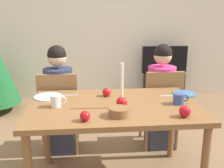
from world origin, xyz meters
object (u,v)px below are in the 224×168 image
mug_right (179,99)px  dining_table (114,114)px  person_left_child (59,102)px  apple_by_right_mug (107,92)px  plate_left (48,97)px  mug_left (56,101)px  tv (165,60)px  apple_by_left_plate (185,111)px  person_right_child (161,99)px  candle_centerpiece (122,99)px  plate_right (184,94)px  chair_right (161,104)px  apple_near_candle (85,116)px  chair_left (59,108)px  bowl_walnuts (119,112)px  tv_stand (163,86)px

mug_right → dining_table: bearing=175.7°
person_left_child → apple_by_right_mug: 0.67m
plate_left → mug_left: 0.27m
mug_left → mug_right: size_ratio=0.95×
tv → apple_by_right_mug: size_ratio=9.98×
mug_right → apple_by_left_plate: size_ratio=1.55×
person_right_child → mug_left: bearing=-148.1°
candle_centerpiece → dining_table: bearing=120.3°
tv → mug_right: 2.41m
dining_table → apple_by_right_mug: (-0.05, 0.22, 0.12)m
plate_right → apple_by_left_plate: 0.57m
dining_table → plate_right: size_ratio=6.63×
chair_right → apple_near_candle: (-0.82, -0.94, 0.28)m
chair_left → bowl_walnuts: chair_left is taller
chair_left → apple_by_right_mug: (0.48, -0.38, 0.28)m
apple_by_right_mug → person_right_child: bearing=33.5°
mug_left → apple_near_candle: size_ratio=1.69×
mug_right → apple_by_right_mug: mug_right is taller
chair_right → tv_stand: 1.79m
chair_left → apple_by_right_mug: 0.67m
person_left_child → tv: bearing=45.5°
chair_right → candle_centerpiece: size_ratio=2.48×
mug_right → bowl_walnuts: mug_right is taller
tv → tv_stand: bearing=-90.0°
mug_right → apple_by_right_mug: (-0.58, 0.26, -0.00)m
candle_centerpiece → mug_left: candle_centerpiece is taller
person_right_child → candle_centerpiece: person_right_child is taller
mug_right → bowl_walnuts: (-0.53, -0.22, -0.01)m
apple_near_candle → apple_by_right_mug: apple_by_right_mug is taller
plate_left → apple_by_right_mug: size_ratio=3.14×
person_left_child → candle_centerpiece: size_ratio=3.23×
plate_right → bowl_walnuts: bowl_walnuts is taller
candle_centerpiece → plate_left: size_ratio=1.46×
chair_left → plate_right: chair_left is taller
mug_right → apple_near_candle: 0.83m
dining_table → mug_left: (-0.47, -0.02, 0.13)m
chair_left → plate_left: 0.45m
person_left_child → person_right_child: size_ratio=1.00×
chair_left → person_right_child: size_ratio=0.77×
chair_left → chair_right: (1.11, 0.00, 0.00)m
apple_near_candle → person_left_child: bearing=106.5°
apple_near_candle → plate_left: bearing=120.7°
person_left_child → apple_near_candle: size_ratio=15.59×
candle_centerpiece → bowl_walnuts: 0.18m
chair_right → apple_near_candle: bearing=-131.2°
candle_centerpiece → person_left_child: bearing=128.4°
dining_table → chair_left: bearing=130.8°
candle_centerpiece → plate_left: (-0.62, 0.32, -0.07)m
plate_left → apple_by_left_plate: bearing=-27.7°
tv → mug_right: bearing=-103.7°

